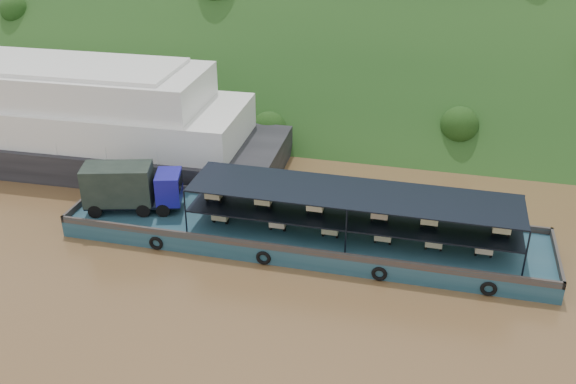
# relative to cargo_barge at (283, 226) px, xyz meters

# --- Properties ---
(ground) EXTENTS (160.00, 160.00, 0.00)m
(ground) POSITION_rel_cargo_barge_xyz_m (1.95, -1.41, -1.21)
(ground) COLOR brown
(ground) RESTS_ON ground
(hillside) EXTENTS (140.00, 39.60, 39.60)m
(hillside) POSITION_rel_cargo_barge_xyz_m (1.95, 34.59, -1.21)
(hillside) COLOR #153714
(hillside) RESTS_ON ground
(cargo_barge) EXTENTS (35.00, 7.18, 4.87)m
(cargo_barge) POSITION_rel_cargo_barge_xyz_m (0.00, 0.00, 0.00)
(cargo_barge) COLOR #153B4A
(cargo_barge) RESTS_ON ground
(passenger_ferry) EXTENTS (45.78, 12.72, 9.21)m
(passenger_ferry) POSITION_rel_cargo_barge_xyz_m (-25.66, 9.41, 2.77)
(passenger_ferry) COLOR black
(passenger_ferry) RESTS_ON ground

